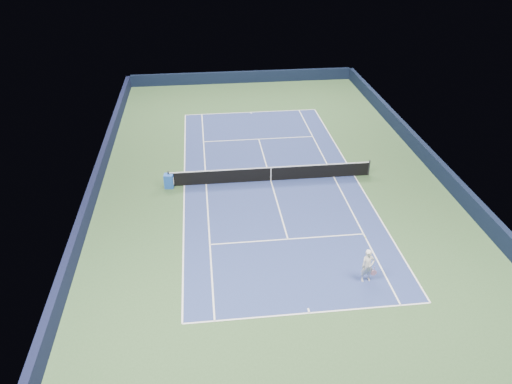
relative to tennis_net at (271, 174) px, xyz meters
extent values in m
plane|color=#2F4C29|center=(0.00, 0.00, -0.50)|extent=(40.00, 40.00, 0.00)
cube|color=black|center=(0.00, 19.82, 0.05)|extent=(22.00, 0.35, 1.10)
cube|color=black|center=(10.82, 0.00, 0.05)|extent=(0.35, 40.00, 1.10)
cube|color=black|center=(-10.82, 0.00, 0.05)|extent=(0.35, 40.00, 1.10)
cube|color=navy|center=(0.00, 0.00, -0.50)|extent=(10.97, 23.77, 0.01)
cube|color=white|center=(0.00, 11.88, -0.50)|extent=(10.97, 0.08, 0.00)
cube|color=white|center=(0.00, -11.88, -0.50)|extent=(10.97, 0.08, 0.00)
cube|color=white|center=(5.49, 0.00, -0.50)|extent=(0.08, 23.77, 0.00)
cube|color=white|center=(-5.49, 0.00, -0.50)|extent=(0.08, 23.77, 0.00)
cube|color=white|center=(4.12, 0.00, -0.50)|extent=(0.08, 23.77, 0.00)
cube|color=white|center=(-4.12, 0.00, -0.50)|extent=(0.08, 23.77, 0.00)
cube|color=white|center=(0.00, 6.40, -0.50)|extent=(8.23, 0.08, 0.00)
cube|color=white|center=(0.00, -6.40, -0.50)|extent=(8.23, 0.08, 0.00)
cube|color=white|center=(0.00, 0.00, -0.50)|extent=(0.08, 12.80, 0.00)
cube|color=white|center=(0.00, 11.73, -0.50)|extent=(0.08, 0.30, 0.00)
cube|color=white|center=(0.00, -11.73, -0.50)|extent=(0.08, 0.30, 0.00)
cylinder|color=black|center=(-6.40, 0.00, 0.03)|extent=(0.10, 0.10, 1.07)
cylinder|color=black|center=(6.40, 0.00, 0.03)|extent=(0.10, 0.10, 1.07)
cube|color=black|center=(0.00, 0.00, -0.05)|extent=(12.80, 0.03, 0.91)
cube|color=white|center=(0.00, 0.00, 0.44)|extent=(12.80, 0.04, 0.06)
cube|color=white|center=(0.00, 0.00, -0.05)|extent=(0.05, 0.04, 0.91)
cube|color=#1D4DB0|center=(-6.40, -0.10, -0.06)|extent=(0.60, 0.56, 0.90)
cube|color=white|center=(-6.11, -0.10, -0.05)|extent=(0.02, 0.40, 0.40)
imported|color=white|center=(3.08, -10.06, 0.36)|extent=(0.67, 0.48, 1.72)
cylinder|color=pink|center=(3.40, -10.11, 0.20)|extent=(0.03, 0.03, 0.28)
cylinder|color=black|center=(3.40, -10.11, -0.04)|extent=(0.28, 0.02, 0.28)
cylinder|color=pink|center=(3.40, -10.11, -0.04)|extent=(0.30, 0.03, 0.30)
sphere|color=yellow|center=(3.18, -9.06, 1.27)|extent=(0.07, 0.07, 0.07)
camera|label=1|loc=(-4.16, -27.47, 15.02)|focal=35.00mm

